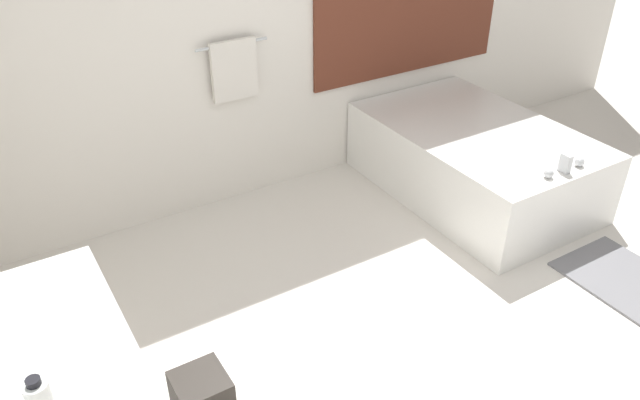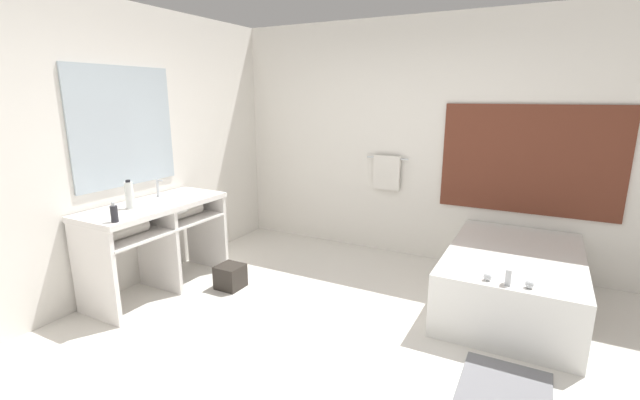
{
  "view_description": "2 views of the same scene",
  "coord_description": "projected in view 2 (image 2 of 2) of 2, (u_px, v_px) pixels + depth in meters",
  "views": [
    {
      "loc": [
        -1.86,
        -1.48,
        2.42
      ],
      "look_at": [
        -0.48,
        0.77,
        0.77
      ],
      "focal_mm": 35.0,
      "sensor_mm": 36.0,
      "label": 1
    },
    {
      "loc": [
        1.32,
        -2.57,
        1.85
      ],
      "look_at": [
        -0.5,
        0.86,
        0.91
      ],
      "focal_mm": 24.0,
      "sensor_mm": 36.0,
      "label": 2
    }
  ],
  "objects": [
    {
      "name": "ground_plane",
      "position": [
        325.0,
        347.0,
        3.25
      ],
      "size": [
        16.0,
        16.0,
        0.0
      ],
      "primitive_type": "plane",
      "color": "silver",
      "rests_on": "ground"
    },
    {
      "name": "vanity_counter",
      "position": [
        158.0,
        227.0,
        4.09
      ],
      "size": [
        0.6,
        1.38,
        0.87
      ],
      "color": "white",
      "rests_on": "ground_plane"
    },
    {
      "name": "bathtub",
      "position": [
        512.0,
        277.0,
        3.8
      ],
      "size": [
        1.09,
        1.69,
        0.64
      ],
      "color": "white",
      "rests_on": "ground_plane"
    },
    {
      "name": "waste_bin",
      "position": [
        230.0,
        276.0,
        4.23
      ],
      "size": [
        0.24,
        0.24,
        0.23
      ],
      "color": "#2D2823",
      "rests_on": "ground_plane"
    },
    {
      "name": "sink_faucet",
      "position": [
        158.0,
        188.0,
        4.25
      ],
      "size": [
        0.09,
        0.04,
        0.18
      ],
      "color": "silver",
      "rests_on": "vanity_counter"
    },
    {
      "name": "water_bottle_1",
      "position": [
        129.0,
        195.0,
        3.8
      ],
      "size": [
        0.07,
        0.07,
        0.26
      ],
      "color": "silver",
      "rests_on": "vanity_counter"
    },
    {
      "name": "wall_back_with_blinds",
      "position": [
        419.0,
        142.0,
        4.82
      ],
      "size": [
        7.4,
        0.13,
        2.7
      ],
      "color": "white",
      "rests_on": "ground_plane"
    },
    {
      "name": "soap_dispenser",
      "position": [
        114.0,
        214.0,
        3.4
      ],
      "size": [
        0.06,
        0.06,
        0.16
      ],
      "color": "#28282D",
      "rests_on": "vanity_counter"
    },
    {
      "name": "wall_left_with_mirror",
      "position": [
        111.0,
        151.0,
        3.94
      ],
      "size": [
        0.08,
        7.4,
        2.7
      ],
      "color": "white",
      "rests_on": "ground_plane"
    },
    {
      "name": "bath_mat",
      "position": [
        504.0,
        392.0,
        2.74
      ],
      "size": [
        0.55,
        0.68,
        0.02
      ],
      "color": "slate",
      "rests_on": "ground_plane"
    }
  ]
}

